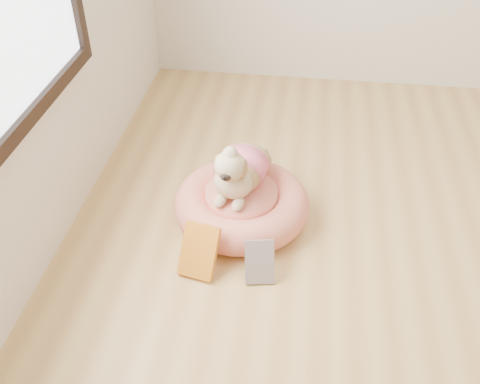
# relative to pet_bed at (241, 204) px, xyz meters

# --- Properties ---
(pet_bed) EXTENTS (0.63, 0.63, 0.16)m
(pet_bed) POSITION_rel_pet_bed_xyz_m (0.00, 0.00, 0.00)
(pet_bed) COLOR #DF6B57
(pet_bed) RESTS_ON floor
(dog) EXTENTS (0.35, 0.45, 0.30)m
(dog) POSITION_rel_pet_bed_xyz_m (-0.02, 0.02, 0.24)
(dog) COLOR olive
(dog) RESTS_ON pet_bed
(book_yellow) EXTENTS (0.18, 0.18, 0.21)m
(book_yellow) POSITION_rel_pet_bed_xyz_m (-0.13, -0.35, 0.03)
(book_yellow) COLOR gold
(book_yellow) RESTS_ON floor
(book_white) EXTENTS (0.14, 0.13, 0.17)m
(book_white) POSITION_rel_pet_bed_xyz_m (0.12, -0.36, 0.01)
(book_white) COLOR silver
(book_white) RESTS_ON floor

